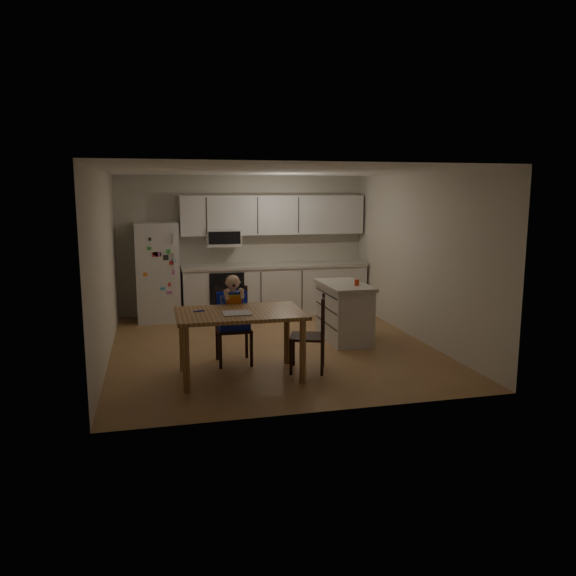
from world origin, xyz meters
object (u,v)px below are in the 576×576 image
Objects in this scene: chair_side at (315,329)px; dining_table at (240,321)px; red_cup at (357,283)px; chair_booster at (233,310)px; kitchen_island at (344,312)px; refrigerator at (158,272)px.

dining_table is at bearing -69.94° from chair_side.
red_cup is 1.52m from chair_side.
chair_booster reaches higher than chair_side.
chair_side is (0.94, 0.02, -0.16)m from dining_table.
kitchen_island is 1.23× the size of chair_side.
red_cup reaches higher than dining_table.
refrigerator is at bearing 105.13° from dining_table.
chair_booster is at bearing -157.79° from kitchen_island.
dining_table is at bearing -74.87° from refrigerator.
red_cup is 0.08× the size of chair_booster.
dining_table is 0.62m from chair_booster.
kitchen_island is 1.57m from chair_side.
chair_side reaches higher than dining_table.
refrigerator reaches higher than kitchen_island.
chair_side is (0.94, -0.60, -0.17)m from chair_booster.
red_cup is (0.12, -0.21, 0.47)m from kitchen_island.
chair_booster is (0.00, 0.62, 0.00)m from dining_table.
red_cup is 0.06× the size of dining_table.
dining_table is (0.91, -3.37, -0.15)m from refrigerator.
dining_table is (-1.90, -1.14, -0.21)m from red_cup.
refrigerator is 3.59m from red_cup.
red_cup is at bearing 30.90° from dining_table.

